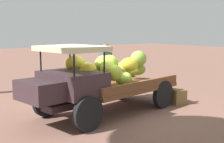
{
  "coord_description": "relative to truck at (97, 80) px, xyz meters",
  "views": [
    {
      "loc": [
        4.53,
        6.52,
        2.2
      ],
      "look_at": [
        -0.09,
        0.04,
        1.09
      ],
      "focal_mm": 47.88,
      "sensor_mm": 36.0,
      "label": 1
    }
  ],
  "objects": [
    {
      "name": "ground_plane",
      "position": [
        -0.43,
        -0.09,
        -0.93
      ],
      "size": [
        60.0,
        60.0,
        0.0
      ],
      "primitive_type": "plane",
      "color": "#81584A"
    },
    {
      "name": "truck",
      "position": [
        0.0,
        0.0,
        0.0
      ],
      "size": [
        4.62,
        2.35,
        1.83
      ],
      "rotation": [
        0.0,
        0.0,
        0.17
      ],
      "color": "#37262C",
      "rests_on": "ground"
    },
    {
      "name": "farmer",
      "position": [
        -1.7,
        -2.05,
        0.05
      ],
      "size": [
        0.54,
        0.5,
        1.72
      ],
      "rotation": [
        0.0,
        0.0,
        1.83
      ],
      "color": "#AFB9A2",
      "rests_on": "ground"
    },
    {
      "name": "wooden_crate",
      "position": [
        -2.59,
        0.41,
        -0.71
      ],
      "size": [
        0.49,
        0.6,
        0.44
      ],
      "primitive_type": "cube",
      "rotation": [
        0.0,
        0.0,
        1.34
      ],
      "color": "brown",
      "rests_on": "ground"
    }
  ]
}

